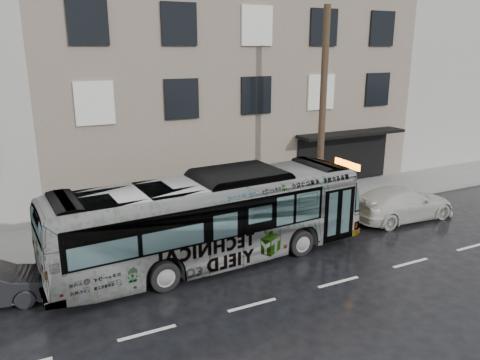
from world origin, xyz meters
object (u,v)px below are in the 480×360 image
at_px(utility_pole_front, 322,113).
at_px(sign_post, 338,182).
at_px(bus, 211,219).
at_px(white_sedan, 401,203).

xyz_separation_m(utility_pole_front, sign_post, (1.10, 0.00, -3.30)).
xyz_separation_m(sign_post, bus, (-7.50, -2.49, 0.26)).
xyz_separation_m(bus, white_sedan, (9.29, 0.24, -0.88)).
bearing_deg(utility_pole_front, white_sedan, -37.97).
relative_size(utility_pole_front, white_sedan, 1.78).
relative_size(sign_post, white_sedan, 0.47).
bearing_deg(sign_post, utility_pole_front, 180.00).
height_order(utility_pole_front, sign_post, utility_pole_front).
distance_m(utility_pole_front, white_sedan, 5.36).
bearing_deg(bus, white_sedan, -91.77).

